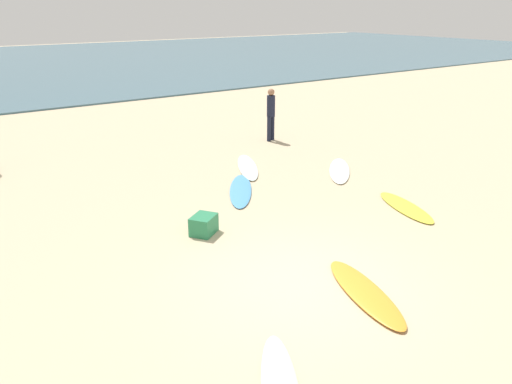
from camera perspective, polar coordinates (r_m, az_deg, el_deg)
ground_plane at (r=8.63m, az=5.12°, el=-10.32°), size 120.00×120.00×0.00m
surfboard_0 at (r=14.32m, az=9.53°, el=2.47°), size 2.03×2.11×0.06m
surfboard_1 at (r=14.41m, az=-0.97°, el=2.90°), size 1.61×2.42×0.08m
surfboard_2 at (r=8.45m, az=12.36°, el=-11.15°), size 1.21×2.28×0.08m
surfboard_3 at (r=12.07m, az=16.75°, el=-1.65°), size 1.18×2.11×0.06m
surfboard_5 at (r=12.60m, az=-1.77°, el=0.20°), size 1.82×2.33×0.06m
beachgoer_far at (r=17.21m, az=1.72°, el=9.15°), size 0.35×0.35×1.79m
beach_cooler at (r=10.29m, az=-6.01°, el=-3.75°), size 0.69×0.66×0.39m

